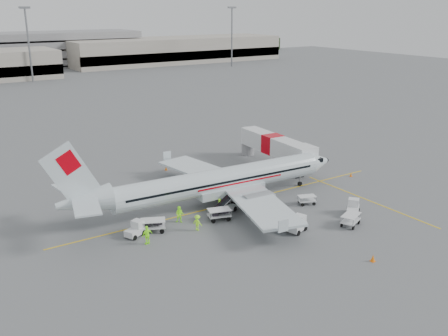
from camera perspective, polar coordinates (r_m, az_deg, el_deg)
The scene contains 24 objects.
ground at distance 59.26m, azimuth 1.07°, elevation -4.00°, with size 360.00×360.00×0.00m, color #56595B.
stripe_lead at distance 59.26m, azimuth 1.07°, elevation -3.99°, with size 44.00×0.20×0.01m, color yellow.
stripe_cross at distance 62.60m, azimuth 15.97°, elevation -3.49°, with size 0.20×20.00×0.01m, color yellow.
terminal_east at distance 216.20m, azimuth -5.51°, elevation 13.30°, with size 90.00×26.00×10.00m, color gray, non-canonical shape.
parking_garage at distance 213.38m, azimuth -18.51°, elevation 12.97°, with size 62.00×24.00×14.00m, color slate, non-canonical shape.
mast_center at distance 167.63m, azimuth -21.41°, elevation 12.93°, with size 3.20×1.20×22.00m, color slate, non-canonical shape.
mast_east at distance 197.86m, azimuth 0.90°, elevation 14.70°, with size 3.20×1.20×22.00m, color slate, non-canonical shape.
aircraft at distance 57.58m, azimuth -0.34°, elevation 0.43°, with size 34.87×27.33×9.61m, color silver, non-canonical shape.
jet_bridge at distance 72.72m, azimuth 5.56°, elevation 2.01°, with size 3.26×17.40×4.57m, color silver, non-canonical shape.
belt_loader at distance 55.87m, azimuth -0.06°, elevation -4.04°, with size 4.51×1.69×2.44m, color silver, non-canonical shape.
tug_fore at distance 57.47m, azimuth 14.53°, elevation -4.40°, with size 2.21×1.26×1.71m, color silver, non-canonical shape.
tug_mid at distance 52.18m, azimuth 8.35°, elevation -6.36°, with size 2.15×1.23×1.66m, color silver, non-canonical shape.
tug_aft at distance 51.42m, azimuth -10.17°, elevation -6.89°, with size 2.03×1.16×1.57m, color silver, non-canonical shape.
cart_loaded_a at distance 52.21m, azimuth -8.11°, elevation -6.54°, with size 2.53×1.49×1.32m, color silver, non-canonical shape.
cart_loaded_b at distance 54.39m, azimuth -0.54°, elevation -5.34°, with size 2.45×1.45×1.28m, color silver, non-canonical shape.
cart_empty_a at distance 54.74m, azimuth 14.27°, elevation -5.77°, with size 2.44×1.44×1.27m, color silver, non-canonical shape.
cart_empty_b at distance 59.45m, azimuth 9.44°, elevation -3.63°, with size 2.04×1.20×1.06m, color silver, non-canonical shape.
cone_nose at distance 70.41m, azimuth 14.31°, elevation -0.72°, with size 0.35×0.35×0.57m, color orange.
cone_port at distance 71.31m, azimuth -6.64°, elevation -0.02°, with size 0.37×0.37×0.60m, color orange.
cone_stbd at distance 48.08m, azimuth 16.66°, elevation -9.82°, with size 0.43×0.43×0.69m, color orange.
crew_a at distance 56.32m, azimuth -0.48°, elevation -4.29°, with size 0.60×0.39×1.64m, color #92F11E.
crew_b at distance 53.88m, azimuth -5.09°, elevation -5.31°, with size 0.90×0.70×1.86m, color #92F11E.
crew_c at distance 52.01m, azimuth -3.05°, elevation -6.25°, with size 1.09×0.63×1.69m, color #92F11E.
crew_d at distance 49.54m, azimuth -8.76°, elevation -7.58°, with size 1.13×0.47×1.92m, color #92F11E.
Camera 1 is at (-31.15, -45.30, 22.12)m, focal length 40.00 mm.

